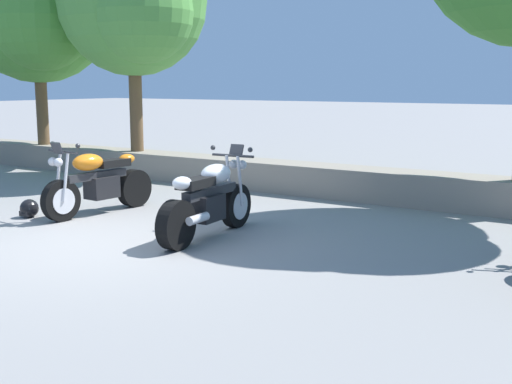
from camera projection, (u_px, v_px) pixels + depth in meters
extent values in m
plane|color=gray|center=(95.00, 243.00, 8.18)|extent=(120.00, 120.00, 0.00)
cube|color=gray|center=(285.00, 177.00, 12.10)|extent=(36.00, 0.80, 0.55)
cylinder|color=black|center=(61.00, 201.00, 9.44)|extent=(0.18, 0.63, 0.62)
cylinder|color=black|center=(134.00, 188.00, 10.57)|extent=(0.22, 0.63, 0.62)
cylinder|color=silver|center=(61.00, 201.00, 9.44)|extent=(0.19, 0.39, 0.38)
cube|color=black|center=(102.00, 187.00, 10.03)|extent=(0.35, 0.50, 0.34)
cube|color=#2D2D30|center=(96.00, 175.00, 9.92)|extent=(0.22, 1.11, 0.12)
ellipsoid|color=orange|center=(88.00, 162.00, 9.76)|extent=(0.38, 0.54, 0.26)
cube|color=black|center=(112.00, 163.00, 10.15)|extent=(0.30, 0.58, 0.12)
ellipsoid|color=orange|center=(127.00, 159.00, 10.38)|extent=(0.24, 0.30, 0.16)
cylinder|color=#2D2D30|center=(63.00, 152.00, 9.38)|extent=(0.66, 0.08, 0.04)
sphere|color=silver|center=(58.00, 162.00, 9.26)|extent=(0.13, 0.13, 0.13)
sphere|color=silver|center=(52.00, 162.00, 9.34)|extent=(0.13, 0.13, 0.13)
cube|color=#26282D|center=(57.00, 148.00, 9.29)|extent=(0.21, 0.11, 0.18)
cylinder|color=silver|center=(116.00, 186.00, 10.47)|extent=(0.14, 0.39, 0.11)
cylinder|color=silver|center=(66.00, 177.00, 9.36)|extent=(0.06, 0.17, 0.73)
cylinder|color=silver|center=(58.00, 176.00, 9.47)|extent=(0.06, 0.17, 0.73)
sphere|color=#2D2D30|center=(78.00, 146.00, 9.22)|extent=(0.07, 0.07, 0.07)
sphere|color=#2D2D30|center=(53.00, 144.00, 9.58)|extent=(0.07, 0.07, 0.07)
cylinder|color=black|center=(236.00, 206.00, 9.06)|extent=(0.18, 0.63, 0.62)
cylinder|color=black|center=(176.00, 225.00, 7.82)|extent=(0.22, 0.63, 0.62)
cylinder|color=silver|center=(236.00, 206.00, 9.06)|extent=(0.19, 0.39, 0.38)
cube|color=black|center=(206.00, 208.00, 8.38)|extent=(0.35, 0.50, 0.34)
cube|color=#2D2D30|center=(210.00, 192.00, 8.43)|extent=(0.22, 1.11, 0.12)
ellipsoid|color=white|center=(216.00, 174.00, 8.52)|extent=(0.38, 0.54, 0.26)
cube|color=black|center=(196.00, 183.00, 8.12)|extent=(0.30, 0.58, 0.12)
ellipsoid|color=white|center=(182.00, 183.00, 7.85)|extent=(0.24, 0.29, 0.16)
cylinder|color=#2D2D30|center=(233.00, 156.00, 8.87)|extent=(0.66, 0.08, 0.04)
sphere|color=silver|center=(234.00, 164.00, 9.05)|extent=(0.13, 0.13, 0.13)
sphere|color=silver|center=(242.00, 165.00, 8.98)|extent=(0.13, 0.13, 0.13)
cube|color=#26282D|center=(236.00, 151.00, 8.95)|extent=(0.21, 0.11, 0.18)
cylinder|color=silver|center=(198.00, 219.00, 7.94)|extent=(0.14, 0.39, 0.11)
cylinder|color=silver|center=(229.00, 180.00, 9.01)|extent=(0.06, 0.17, 0.73)
cylinder|color=silver|center=(240.00, 181.00, 8.92)|extent=(0.06, 0.17, 0.73)
sphere|color=#2D2D30|center=(213.00, 148.00, 8.96)|extent=(0.07, 0.07, 0.07)
sphere|color=#2D2D30|center=(250.00, 150.00, 8.68)|extent=(0.07, 0.07, 0.07)
sphere|color=black|center=(29.00, 208.00, 9.74)|extent=(0.28, 0.28, 0.28)
ellipsoid|color=black|center=(25.00, 208.00, 9.68)|extent=(0.23, 0.06, 0.12)
cube|color=black|center=(25.00, 214.00, 9.69)|extent=(0.20, 0.08, 0.08)
cylinder|color=brown|center=(42.00, 105.00, 15.45)|extent=(0.28, 0.28, 1.92)
sphere|color=#428433|center=(36.00, 6.00, 15.06)|extent=(3.57, 3.57, 3.57)
sphere|color=#428433|center=(41.00, 18.00, 14.25)|extent=(2.32, 2.32, 2.32)
cylinder|color=brown|center=(136.00, 105.00, 13.91)|extent=(0.28, 0.28, 2.01)
sphere|color=#4C8E3D|center=(133.00, 1.00, 13.54)|extent=(3.17, 3.17, 3.17)
sphere|color=#4C8E3D|center=(143.00, 12.00, 12.82)|extent=(2.06, 2.06, 2.06)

